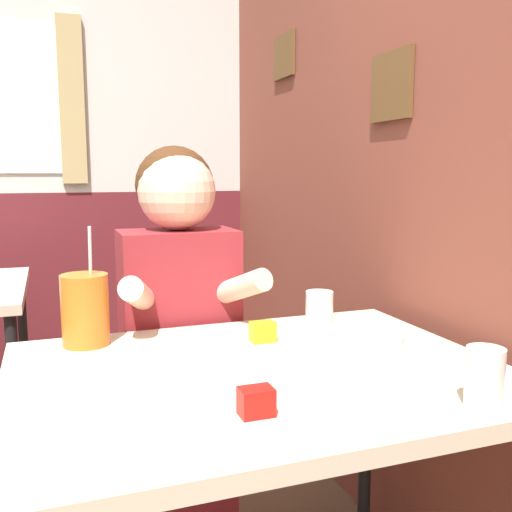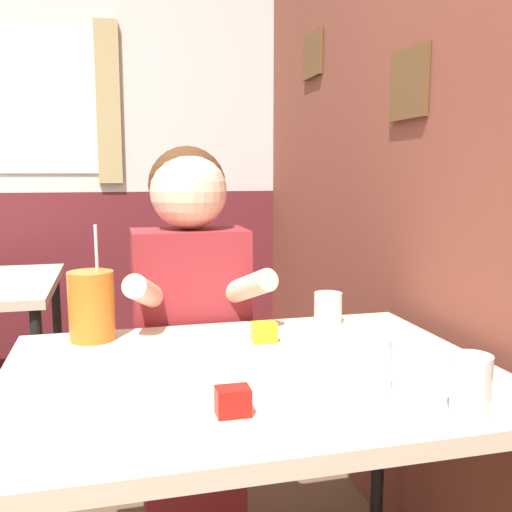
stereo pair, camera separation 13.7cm
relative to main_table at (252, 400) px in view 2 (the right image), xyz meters
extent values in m
cube|color=brown|center=(0.62, 0.75, 0.65)|extent=(0.06, 4.32, 2.70)
cube|color=brown|center=(0.58, 1.26, 1.00)|extent=(0.02, 0.21, 0.19)
cube|color=brown|center=(0.58, 0.42, 0.75)|extent=(0.02, 0.20, 0.20)
cube|color=silver|center=(-0.51, 1.94, 1.20)|extent=(5.21, 0.06, 1.60)
cube|color=maroon|center=(-0.51, 1.94, -0.15)|extent=(5.21, 0.06, 1.10)
cube|color=white|center=(-0.72, 1.91, 0.85)|extent=(0.76, 0.01, 0.71)
cube|color=tan|center=(-0.28, 1.89, 0.85)|extent=(0.12, 0.02, 0.81)
cube|color=beige|center=(0.00, 0.00, 0.05)|extent=(1.06, 0.79, 0.04)
cylinder|color=black|center=(-0.49, 0.36, -0.33)|extent=(0.04, 0.04, 0.74)
cylinder|color=black|center=(0.49, 0.36, -0.33)|extent=(0.04, 0.04, 0.74)
cylinder|color=black|center=(-0.55, 0.88, -0.33)|extent=(0.04, 0.04, 0.74)
cylinder|color=black|center=(-0.55, 1.60, -0.33)|extent=(0.04, 0.04, 0.74)
cube|color=maroon|center=(-0.06, 0.52, -0.47)|extent=(0.31, 0.20, 0.47)
cube|color=maroon|center=(-0.06, 0.52, 0.05)|extent=(0.34, 0.20, 0.56)
sphere|color=#472814|center=(-0.06, 0.55, 0.46)|extent=(0.23, 0.23, 0.23)
sphere|color=beige|center=(-0.06, 0.52, 0.44)|extent=(0.23, 0.23, 0.23)
cylinder|color=beige|center=(-0.20, 0.38, 0.17)|extent=(0.14, 0.27, 0.15)
cylinder|color=beige|center=(0.07, 0.38, 0.17)|extent=(0.14, 0.27, 0.15)
cylinder|color=#C6661E|center=(-0.34, 0.32, 0.16)|extent=(0.12, 0.12, 0.18)
cylinder|color=white|center=(-0.32, 0.32, 0.30)|extent=(0.01, 0.04, 0.14)
cylinder|color=silver|center=(0.19, -0.19, 0.12)|extent=(0.08, 0.08, 0.11)
cylinder|color=silver|center=(0.31, -0.33, 0.13)|extent=(0.07, 0.07, 0.11)
cylinder|color=silver|center=(0.30, 0.31, 0.12)|extent=(0.08, 0.08, 0.09)
cube|color=#B7140F|center=(-0.09, -0.22, 0.10)|extent=(0.06, 0.04, 0.05)
cube|color=yellow|center=(0.08, 0.19, 0.10)|extent=(0.06, 0.04, 0.05)
camera|label=1|loc=(-0.41, -1.12, 0.49)|focal=40.00mm
camera|label=2|loc=(-0.28, -1.16, 0.49)|focal=40.00mm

